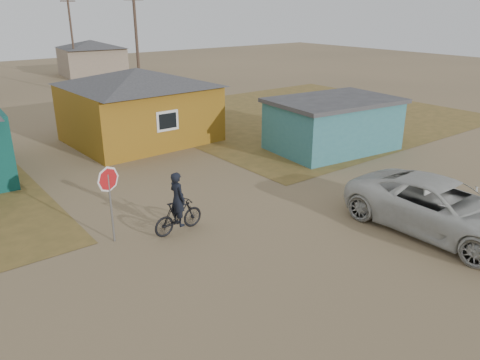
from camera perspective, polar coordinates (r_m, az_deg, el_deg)
name	(u,v)px	position (r m, az deg, el deg)	size (l,w,h in m)	color
ground	(280,255)	(14.14, 4.86, -9.08)	(120.00, 120.00, 0.00)	olive
grass_ne	(303,115)	(32.15, 7.74, 7.88)	(20.00, 18.00, 0.00)	brown
house_yellow	(139,104)	(25.90, -12.22, 9.06)	(7.72, 6.76, 3.90)	#8E6015
shed_turquoise	(333,124)	(24.33, 11.24, 6.73)	(6.71, 4.93, 2.60)	teal
house_beige_east	(92,57)	(52.55, -17.59, 14.08)	(6.95, 6.05, 3.60)	gray
utility_pole_near	(137,48)	(34.48, -12.42, 15.41)	(1.40, 0.20, 8.00)	#4A372C
utility_pole_far	(72,36)	(49.66, -19.80, 16.17)	(1.40, 0.20, 8.00)	#4A372C
stop_sign	(109,187)	(14.63, -15.69, -0.84)	(0.81, 0.10, 2.49)	gray
cyclist	(178,211)	(15.24, -7.55, -3.71)	(1.86, 0.69, 2.06)	black
vehicle	(442,208)	(16.37, 23.43, -3.15)	(2.85, 6.19, 1.72)	silver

